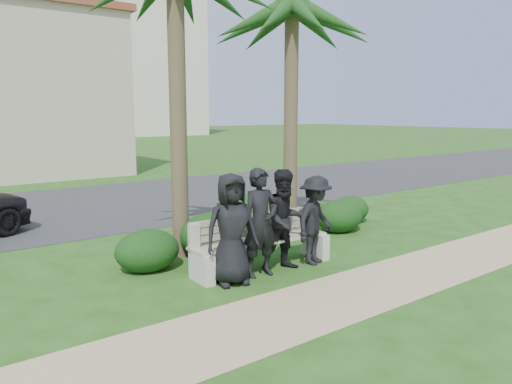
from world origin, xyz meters
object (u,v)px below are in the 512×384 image
at_px(park_bench, 262,245).
at_px(man_a, 232,229).
at_px(man_d, 315,220).
at_px(man_b, 261,223).
at_px(man_c, 286,220).
at_px(palm_right, 292,11).

distance_m(park_bench, man_a, 1.07).
distance_m(man_a, man_d, 1.85).
height_order(park_bench, man_a, man_a).
bearing_deg(man_b, man_a, -170.77).
height_order(man_a, man_b, man_b).
bearing_deg(man_c, man_d, 4.27).
relative_size(man_c, palm_right, 0.30).
height_order(man_a, man_d, man_a).
relative_size(man_b, man_d, 1.13).
distance_m(park_bench, man_c, 0.64).
bearing_deg(park_bench, man_c, -44.53).
relative_size(man_a, man_c, 1.02).
relative_size(man_b, palm_right, 0.31).
bearing_deg(man_a, man_b, 16.51).
height_order(man_b, palm_right, palm_right).
distance_m(man_a, man_c, 1.18).
bearing_deg(park_bench, palm_right, 41.75).
relative_size(man_a, palm_right, 0.31).
height_order(park_bench, palm_right, palm_right).
bearing_deg(man_a, palm_right, 47.81).
bearing_deg(park_bench, man_a, -156.18).
bearing_deg(palm_right, man_b, -139.76).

